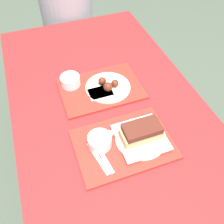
# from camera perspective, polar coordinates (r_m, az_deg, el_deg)

# --- Properties ---
(ground_plane) EXTENTS (12.00, 12.00, 0.00)m
(ground_plane) POSITION_cam_1_polar(r_m,az_deg,el_deg) (1.85, 0.12, -16.36)
(ground_plane) COLOR #424C3D
(picnic_table) EXTENTS (0.92, 1.82, 0.78)m
(picnic_table) POSITION_cam_1_polar(r_m,az_deg,el_deg) (1.26, 0.16, -3.15)
(picnic_table) COLOR maroon
(picnic_table) RESTS_ON ground_plane
(picnic_bench_far) EXTENTS (0.88, 0.28, 0.43)m
(picnic_bench_far) POSITION_cam_1_polar(r_m,az_deg,el_deg) (2.29, -9.85, 13.18)
(picnic_bench_far) COLOR maroon
(picnic_bench_far) RESTS_ON ground_plane
(tray_near) EXTENTS (0.41, 0.30, 0.01)m
(tray_near) POSITION_cam_1_polar(r_m,az_deg,el_deg) (1.08, 2.64, -7.31)
(tray_near) COLOR red
(tray_near) RESTS_ON picnic_table
(tray_far) EXTENTS (0.41, 0.30, 0.01)m
(tray_far) POSITION_cam_1_polar(r_m,az_deg,el_deg) (1.30, -2.79, 5.34)
(tray_far) COLOR red
(tray_far) RESTS_ON picnic_table
(bowl_coleslaw_near) EXTENTS (0.10, 0.10, 0.05)m
(bowl_coleslaw_near) POSITION_cam_1_polar(r_m,az_deg,el_deg) (1.05, -2.85, -6.57)
(bowl_coleslaw_near) COLOR white
(bowl_coleslaw_near) RESTS_ON tray_near
(brisket_sandwich_plate) EXTENTS (0.22, 0.22, 0.09)m
(brisket_sandwich_plate) POSITION_cam_1_polar(r_m,az_deg,el_deg) (1.07, 6.69, -5.09)
(brisket_sandwich_plate) COLOR beige
(brisket_sandwich_plate) RESTS_ON tray_near
(plastic_fork_near) EXTENTS (0.05, 0.17, 0.00)m
(plastic_fork_near) POSITION_cam_1_polar(r_m,az_deg,el_deg) (1.03, -3.22, -10.48)
(plastic_fork_near) COLOR white
(plastic_fork_near) RESTS_ON tray_near
(plastic_knife_near) EXTENTS (0.04, 0.17, 0.00)m
(plastic_knife_near) POSITION_cam_1_polar(r_m,az_deg,el_deg) (1.04, -2.05, -10.14)
(plastic_knife_near) COLOR white
(plastic_knife_near) RESTS_ON tray_near
(condiment_packet) EXTENTS (0.04, 0.03, 0.01)m
(condiment_packet) POSITION_cam_1_polar(r_m,az_deg,el_deg) (1.10, 0.04, -4.76)
(condiment_packet) COLOR #A59E93
(condiment_packet) RESTS_ON tray_near
(bowl_coleslaw_far) EXTENTS (0.10, 0.10, 0.05)m
(bowl_coleslaw_far) POSITION_cam_1_polar(r_m,az_deg,el_deg) (1.31, -9.52, 7.17)
(bowl_coleslaw_far) COLOR white
(bowl_coleslaw_far) RESTS_ON tray_far
(wings_plate_far) EXTENTS (0.23, 0.23, 0.06)m
(wings_plate_far) POSITION_cam_1_polar(r_m,az_deg,el_deg) (1.29, -0.94, 5.91)
(wings_plate_far) COLOR beige
(wings_plate_far) RESTS_ON tray_far
(napkin_far) EXTENTS (0.12, 0.08, 0.01)m
(napkin_far) POSITION_cam_1_polar(r_m,az_deg,el_deg) (1.27, -2.65, 4.46)
(napkin_far) COLOR white
(napkin_far) RESTS_ON tray_far
(person_seated_across) EXTENTS (0.39, 0.39, 0.72)m
(person_seated_across) POSITION_cam_1_polar(r_m,az_deg,el_deg) (2.11, -10.20, 21.29)
(person_seated_across) COLOR #9E9EA3
(person_seated_across) RESTS_ON picnic_bench_far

